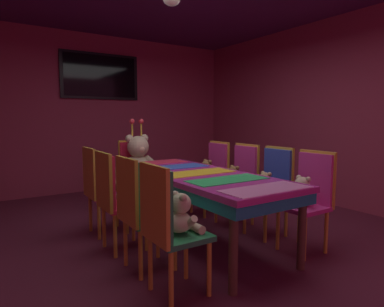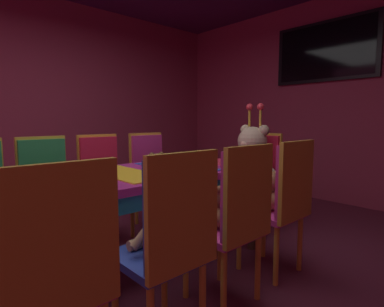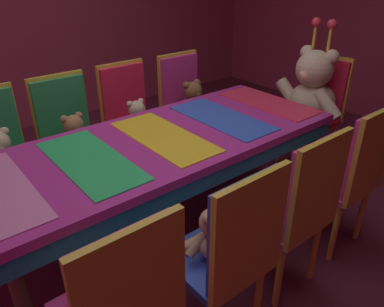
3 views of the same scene
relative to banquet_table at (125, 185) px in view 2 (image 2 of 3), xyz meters
name	(u,v)px [view 2 (image 2 of 3)]	position (x,y,z in m)	size (l,w,h in m)	color
ground_plane	(127,271)	(0.00, 0.00, -0.65)	(7.90, 7.90, 0.00)	#591E33
wall_back	(326,100)	(0.00, 3.20, 0.75)	(5.20, 0.12, 2.80)	#99334C
wall_left	(21,99)	(-2.60, 0.00, 0.75)	(0.12, 6.40, 2.80)	#99334C
banquet_table	(125,185)	(0.00, 0.00, 0.00)	(0.90, 2.28, 0.75)	#B22D8C
chair_left_1	(46,182)	(-0.83, -0.29, -0.06)	(0.42, 0.41, 0.98)	#268C4C
teddy_left_1	(52,186)	(-0.68, -0.29, -0.07)	(0.24, 0.31, 0.29)	#9E7247
chair_left_2	(102,174)	(-0.85, 0.24, -0.06)	(0.42, 0.41, 0.98)	red
teddy_left_2	(109,178)	(-0.70, 0.24, -0.08)	(0.22, 0.29, 0.27)	beige
chair_left_3	(150,169)	(-0.82, 0.80, -0.06)	(0.42, 0.41, 0.98)	#CC338C
teddy_left_3	(158,170)	(-0.68, 0.80, -0.06)	(0.27, 0.35, 0.33)	brown
chair_right_0	(57,265)	(0.83, -0.77, -0.06)	(0.42, 0.41, 0.98)	#CC338C
teddy_right_0	(44,256)	(0.69, -0.77, -0.07)	(0.24, 0.31, 0.29)	beige
chair_right_1	(173,233)	(0.86, -0.25, -0.06)	(0.42, 0.41, 0.98)	#2D47B2
teddy_right_1	(155,230)	(0.72, -0.25, -0.08)	(0.21, 0.28, 0.26)	tan
chair_right_2	(238,211)	(0.84, 0.26, -0.06)	(0.42, 0.41, 0.98)	#CC338C
teddy_right_2	(220,209)	(0.70, 0.26, -0.08)	(0.22, 0.29, 0.27)	brown
chair_right_3	(286,195)	(0.83, 0.81, -0.06)	(0.42, 0.41, 0.98)	#CC338C
teddy_right_3	(268,193)	(0.68, 0.81, -0.07)	(0.24, 0.31, 0.29)	olive
throne_chair	(260,169)	(0.00, 1.68, -0.06)	(0.41, 0.42, 0.98)	red
king_teddy_bear	(251,158)	(0.00, 1.52, 0.07)	(0.65, 0.51, 0.84)	beige
wall_tv	(325,51)	(0.00, 3.11, 1.40)	(1.39, 0.06, 0.81)	black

